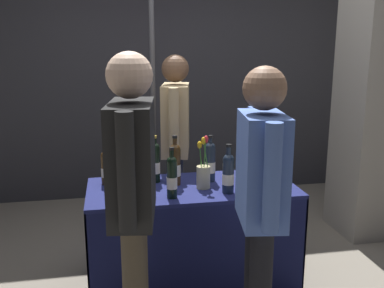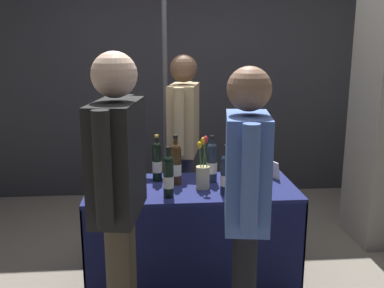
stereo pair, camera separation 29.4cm
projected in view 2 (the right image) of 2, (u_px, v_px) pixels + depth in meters
name	position (u px, v px, depth m)	size (l,w,h in m)	color
ground_plane	(192.00, 281.00, 3.18)	(12.00, 12.00, 0.00)	gray
back_partition	(177.00, 69.00, 4.80)	(5.56, 0.12, 2.82)	#2D2D33
tasting_table	(192.00, 217.00, 3.07)	(1.43, 0.65, 0.72)	#191E51
featured_wine_bottle	(136.00, 163.00, 3.13)	(0.07, 0.07, 0.32)	black
display_bottle_0	(168.00, 176.00, 2.77)	(0.07, 0.07, 0.33)	black
display_bottle_1	(157.00, 161.00, 3.10)	(0.07, 0.07, 0.34)	black
display_bottle_2	(176.00, 163.00, 3.03)	(0.08, 0.08, 0.35)	#38230F
display_bottle_3	(246.00, 168.00, 2.96)	(0.08, 0.08, 0.32)	black
display_bottle_4	(109.00, 165.00, 3.10)	(0.07, 0.07, 0.29)	#38230F
display_bottle_5	(226.00, 174.00, 2.83)	(0.08, 0.08, 0.33)	#192333
display_bottle_6	(250.00, 157.00, 3.21)	(0.07, 0.07, 0.35)	black
display_bottle_7	(253.00, 174.00, 2.82)	(0.07, 0.07, 0.34)	black
display_bottle_8	(212.00, 162.00, 3.08)	(0.07, 0.07, 0.33)	#192333
wine_glass_near_vendor	(123.00, 175.00, 2.90)	(0.07, 0.07, 0.15)	silver
wine_glass_mid	(117.00, 172.00, 3.02)	(0.07, 0.07, 0.14)	silver
flower_vase	(203.00, 173.00, 2.95)	(0.09, 0.10, 0.36)	tan
brochure_stand	(272.00, 169.00, 3.20)	(0.16, 0.01, 0.13)	silver
vendor_presenter	(184.00, 133.00, 3.60)	(0.30, 0.61, 1.60)	#2D3347
taster_foreground_right	(246.00, 195.00, 2.20)	(0.26, 0.55, 1.58)	black
taster_foreground_left	(118.00, 181.00, 2.22)	(0.27, 0.64, 1.65)	#4C4233
booth_signpost	(165.00, 73.00, 3.90)	(0.47, 0.04, 2.38)	#47474C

